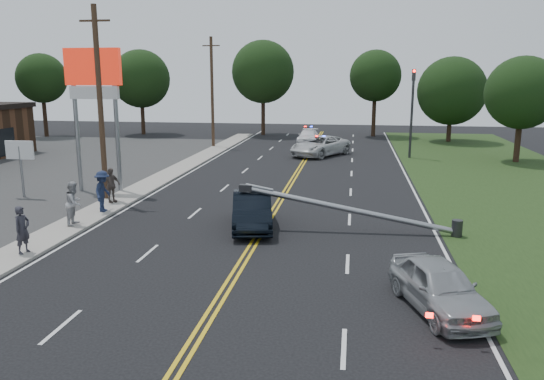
% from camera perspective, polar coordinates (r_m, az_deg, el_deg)
% --- Properties ---
extents(ground, '(120.00, 120.00, 0.00)m').
position_cam_1_polar(ground, '(15.79, -5.96, -12.13)').
color(ground, black).
rests_on(ground, ground).
extents(sidewalk, '(1.80, 70.00, 0.12)m').
position_cam_1_polar(sidewalk, '(27.58, -17.68, -1.91)').
color(sidewalk, gray).
rests_on(sidewalk, ground).
extents(centerline_yellow, '(0.36, 80.00, 0.00)m').
position_cam_1_polar(centerline_yellow, '(25.05, -0.17, -2.83)').
color(centerline_yellow, gold).
rests_on(centerline_yellow, ground).
extents(pylon_sign, '(3.20, 0.35, 8.00)m').
position_cam_1_polar(pylon_sign, '(31.35, -18.62, 10.62)').
color(pylon_sign, gray).
rests_on(pylon_sign, ground).
extents(small_sign, '(1.60, 0.14, 3.10)m').
position_cam_1_polar(small_sign, '(31.69, -25.47, 3.43)').
color(small_sign, gray).
rests_on(small_sign, ground).
extents(traffic_signal, '(0.28, 0.41, 7.05)m').
position_cam_1_polar(traffic_signal, '(44.19, 14.84, 8.77)').
color(traffic_signal, '#2D2D30').
rests_on(traffic_signal, ground).
extents(fallen_streetlight, '(9.36, 0.44, 1.91)m').
position_cam_1_polar(fallen_streetlight, '(22.60, 9.58, -2.28)').
color(fallen_streetlight, '#2D2D30').
rests_on(fallen_streetlight, ground).
extents(utility_pole_mid, '(1.60, 0.28, 10.00)m').
position_cam_1_polar(utility_pole_mid, '(29.01, -18.00, 8.79)').
color(utility_pole_mid, '#382619').
rests_on(utility_pole_mid, ground).
extents(utility_pole_far, '(1.60, 0.28, 10.00)m').
position_cam_1_polar(utility_pole_far, '(49.65, -6.46, 10.43)').
color(utility_pole_far, '#382619').
rests_on(utility_pole_far, ground).
extents(tree_4, '(5.29, 5.29, 8.95)m').
position_cam_1_polar(tree_4, '(63.43, -23.54, 10.95)').
color(tree_4, black).
rests_on(tree_4, ground).
extents(tree_5, '(6.47, 6.47, 9.47)m').
position_cam_1_polar(tree_5, '(62.52, -13.92, 11.53)').
color(tree_5, black).
rests_on(tree_5, ground).
extents(tree_6, '(6.91, 6.91, 10.44)m').
position_cam_1_polar(tree_6, '(60.11, -0.98, 12.58)').
color(tree_6, black).
rests_on(tree_6, ground).
extents(tree_7, '(5.56, 5.56, 9.35)m').
position_cam_1_polar(tree_7, '(59.83, 11.06, 11.95)').
color(tree_7, black).
rests_on(tree_7, ground).
extents(tree_8, '(6.78, 6.78, 8.45)m').
position_cam_1_polar(tree_8, '(56.69, 18.77, 10.04)').
color(tree_8, black).
rests_on(tree_8, ground).
extents(tree_9, '(5.49, 5.49, 8.03)m').
position_cam_1_polar(tree_9, '(44.81, 25.33, 9.43)').
color(tree_9, black).
rests_on(tree_9, ground).
extents(crashed_sedan, '(2.52, 4.91, 1.54)m').
position_cam_1_polar(crashed_sedan, '(23.04, -2.16, -2.22)').
color(crashed_sedan, black).
rests_on(crashed_sedan, ground).
extents(waiting_sedan, '(2.90, 4.48, 1.42)m').
position_cam_1_polar(waiting_sedan, '(15.80, 17.56, -9.85)').
color(waiting_sedan, '#9DA0A4').
rests_on(waiting_sedan, ground).
extents(emergency_a, '(5.37, 6.49, 1.65)m').
position_cam_1_polar(emergency_a, '(44.44, 5.19, 4.75)').
color(emergency_a, silver).
rests_on(emergency_a, ground).
extents(emergency_b, '(1.95, 4.60, 1.32)m').
position_cam_1_polar(emergency_b, '(52.89, 3.91, 5.77)').
color(emergency_b, white).
rests_on(emergency_b, ground).
extents(bystander_a, '(0.55, 0.72, 1.76)m').
position_cam_1_polar(bystander_a, '(21.40, -25.27, -3.88)').
color(bystander_a, '#2B2A32').
rests_on(bystander_a, sidewalk).
extents(bystander_b, '(0.79, 0.98, 1.92)m').
position_cam_1_polar(bystander_b, '(24.62, -20.50, -1.32)').
color(bystander_b, '#9E9DA2').
rests_on(bystander_b, sidewalk).
extents(bystander_c, '(0.82, 1.32, 1.97)m').
position_cam_1_polar(bystander_c, '(26.56, -17.74, -0.12)').
color(bystander_c, '#1A2441').
rests_on(bystander_c, sidewalk).
extents(bystander_d, '(0.92, 1.13, 1.80)m').
position_cam_1_polar(bystander_d, '(28.34, -16.94, 0.49)').
color(bystander_d, '#594D47').
rests_on(bystander_d, sidewalk).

